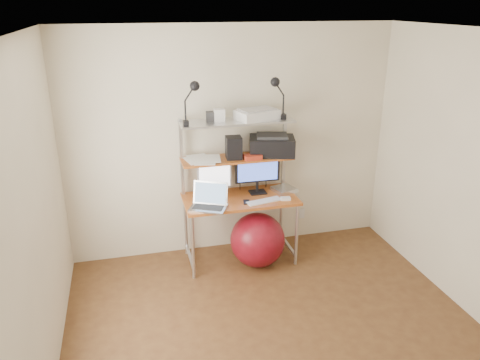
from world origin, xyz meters
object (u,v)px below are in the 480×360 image
object	(u,v)px
monitor_silver	(214,178)
monitor_black	(257,171)
printer	(272,145)
exercise_ball	(258,240)
laptop	(209,202)

from	to	relation	value
monitor_silver	monitor_black	world-z (taller)	monitor_black
printer	exercise_ball	distance (m)	1.03
monitor_silver	exercise_ball	size ratio (longest dim) A/B	0.68
laptop	printer	bearing A→B (deg)	46.93
monitor_black	laptop	xyz separation A→B (m)	(-0.58, -0.25, -0.19)
monitor_black	laptop	distance (m)	0.66
monitor_black	printer	xyz separation A→B (m)	(0.16, 0.03, 0.27)
monitor_silver	printer	bearing A→B (deg)	6.07
monitor_black	printer	distance (m)	0.32
laptop	printer	size ratio (longest dim) A/B	0.83
printer	exercise_ball	bearing A→B (deg)	-113.98
monitor_silver	laptop	xyz separation A→B (m)	(-0.11, -0.25, -0.16)
exercise_ball	laptop	bearing A→B (deg)	179.25
exercise_ball	monitor_silver	bearing A→B (deg)	147.53
printer	laptop	bearing A→B (deg)	-144.61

